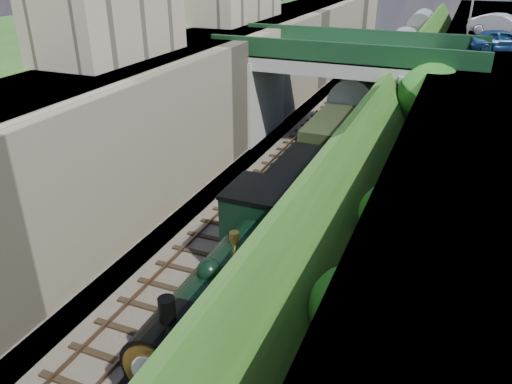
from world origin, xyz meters
name	(u,v)px	position (x,y,z in m)	size (l,w,h in m)	color
trackbed	(318,166)	(0.00, 20.00, 0.10)	(10.00, 90.00, 0.20)	#473F38
retaining_wall	(235,102)	(-5.50, 20.00, 3.50)	(1.00, 90.00, 7.00)	#756B56
street_plateau_left	(185,96)	(-9.00, 20.00, 3.50)	(6.00, 90.00, 7.00)	#262628
street_plateau_right	(500,139)	(9.50, 20.00, 3.12)	(8.00, 90.00, 6.25)	#262628
embankment_slope	(404,147)	(4.98, 18.10, 2.72)	(4.06, 90.00, 6.36)	#1E4714
track_left	(287,159)	(-2.00, 20.00, 0.25)	(2.50, 90.00, 0.20)	black
track_right	(338,167)	(1.20, 20.00, 0.25)	(2.50, 90.00, 0.20)	black
road_bridge	(354,88)	(0.94, 24.00, 4.08)	(16.00, 6.40, 7.25)	gray
building_near	(109,15)	(-9.50, 14.00, 9.00)	(4.00, 8.00, 4.00)	gray
tree	(433,99)	(5.91, 20.84, 4.65)	(3.60, 3.80, 6.60)	black
car_blue	(502,40)	(9.05, 27.66, 6.92)	(1.59, 3.96, 1.35)	navy
car_silver	(502,25)	(9.25, 34.76, 7.00)	(1.59, 4.56, 1.50)	#9FA0A4
locomotive	(233,281)	(1.20, 5.18, 1.89)	(3.10, 10.22, 3.83)	black
tender	(300,198)	(1.20, 12.54, 1.62)	(2.70, 6.00, 3.05)	black
coach_front	(359,114)	(1.20, 25.14, 2.05)	(2.90, 18.00, 3.70)	black
coach_middle	(399,62)	(1.20, 43.94, 2.05)	(2.90, 18.00, 3.70)	black
coach_rear	(420,35)	(1.20, 62.74, 2.05)	(2.90, 18.00, 3.70)	black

